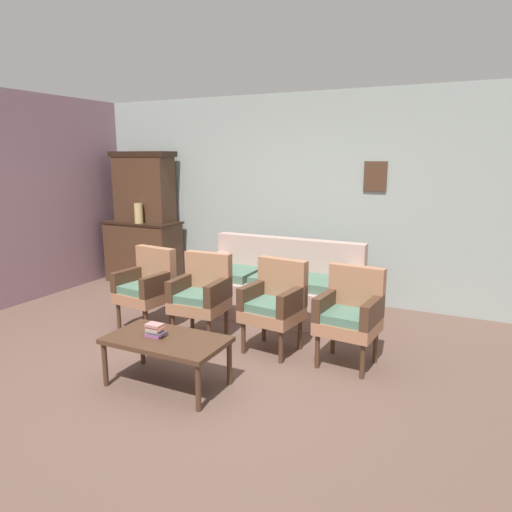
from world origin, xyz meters
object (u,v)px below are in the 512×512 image
(coffee_table, at_px, (167,343))
(book_stack_on_table, at_px, (155,330))
(armchair_near_cabinet, at_px, (275,302))
(armchair_by_doorway, at_px, (350,312))
(floral_couch, at_px, (279,288))
(armchair_near_couch_end, at_px, (202,293))
(armchair_row_middle, at_px, (147,285))
(side_cabinet, at_px, (144,252))
(vase_on_cabinet, at_px, (139,213))

(coffee_table, xyz_separation_m, book_stack_on_table, (-0.10, -0.02, 0.10))
(armchair_near_cabinet, distance_m, armchair_by_doorway, 0.75)
(book_stack_on_table, bearing_deg, coffee_table, 9.58)
(floral_couch, distance_m, armchair_near_couch_end, 1.16)
(book_stack_on_table, bearing_deg, armchair_by_doorway, 39.22)
(armchair_row_middle, height_order, book_stack_on_table, armchair_row_middle)
(floral_couch, relative_size, coffee_table, 1.93)
(side_cabinet, distance_m, armchair_near_couch_end, 2.59)
(armchair_near_couch_end, height_order, armchair_near_cabinet, same)
(vase_on_cabinet, distance_m, floral_couch, 2.52)
(book_stack_on_table, bearing_deg, armchair_row_middle, 131.56)
(floral_couch, distance_m, armchair_near_cabinet, 1.09)
(armchair_near_couch_end, xyz_separation_m, armchair_near_cabinet, (0.80, 0.06, 0.00))
(armchair_near_couch_end, bearing_deg, coffee_table, -73.68)
(armchair_row_middle, distance_m, armchair_near_cabinet, 1.52)
(vase_on_cabinet, bearing_deg, armchair_by_doorway, -20.79)
(side_cabinet, height_order, armchair_by_doorway, side_cabinet)
(floral_couch, height_order, armchair_by_doorway, same)
(floral_couch, bearing_deg, armchair_near_cabinet, -69.18)
(floral_couch, relative_size, armchair_by_doorway, 2.15)
(armchair_row_middle, bearing_deg, book_stack_on_table, -48.44)
(floral_couch, height_order, book_stack_on_table, floral_couch)
(coffee_table, distance_m, book_stack_on_table, 0.14)
(side_cabinet, bearing_deg, armchair_near_cabinet, -28.08)
(side_cabinet, xyz_separation_m, armchair_by_doorway, (3.60, -1.51, 0.03))
(side_cabinet, distance_m, book_stack_on_table, 3.45)
(armchair_near_couch_end, xyz_separation_m, armchair_by_doorway, (1.55, 0.07, 0.00))
(armchair_near_cabinet, xyz_separation_m, coffee_table, (-0.51, -1.07, -0.12))
(side_cabinet, relative_size, armchair_near_cabinet, 1.28)
(armchair_near_couch_end, relative_size, coffee_table, 0.90)
(armchair_by_doorway, distance_m, book_stack_on_table, 1.75)
(armchair_row_middle, xyz_separation_m, book_stack_on_table, (0.91, -1.02, -0.02))
(armchair_row_middle, xyz_separation_m, armchair_near_cabinet, (1.51, 0.07, 0.00))
(armchair_row_middle, height_order, armchair_near_cabinet, same)
(floral_couch, distance_m, armchair_row_middle, 1.57)
(armchair_by_doorway, height_order, coffee_table, armchair_by_doorway)
(armchair_near_couch_end, xyz_separation_m, coffee_table, (0.30, -1.01, -0.12))
(armchair_near_cabinet, bearing_deg, coffee_table, -115.27)
(floral_couch, height_order, armchair_row_middle, same)
(armchair_near_couch_end, distance_m, armchair_near_cabinet, 0.81)
(vase_on_cabinet, height_order, coffee_table, vase_on_cabinet)
(armchair_near_couch_end, relative_size, armchair_by_doorway, 1.00)
(floral_couch, height_order, armchair_near_couch_end, same)
(armchair_near_cabinet, bearing_deg, vase_on_cabinet, 154.03)
(armchair_near_cabinet, bearing_deg, side_cabinet, 151.92)
(side_cabinet, xyz_separation_m, armchair_near_cabinet, (2.86, -1.52, 0.03))
(armchair_by_doorway, height_order, book_stack_on_table, armchair_by_doorway)
(floral_couch, xyz_separation_m, book_stack_on_table, (-0.22, -2.10, 0.15))
(vase_on_cabinet, relative_size, book_stack_on_table, 1.76)
(armchair_by_doorway, bearing_deg, floral_couch, 138.61)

